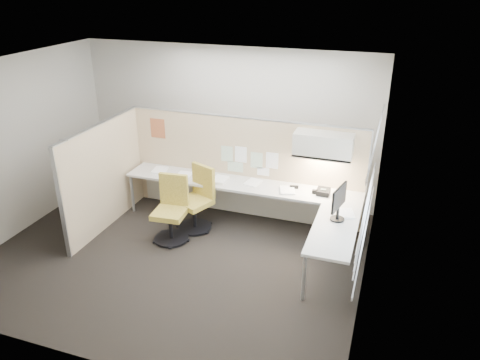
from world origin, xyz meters
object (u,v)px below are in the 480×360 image
at_px(chair_right, 197,201).
at_px(monitor, 339,201).
at_px(desk, 257,196).
at_px(phone, 323,192).
at_px(chair_left, 171,211).

xyz_separation_m(chair_right, monitor, (2.32, -0.34, 0.53)).
height_order(desk, chair_right, chair_right).
relative_size(monitor, phone, 2.41).
height_order(monitor, phone, monitor).
bearing_deg(phone, chair_right, -166.62).
bearing_deg(chair_left, desk, 25.82).
xyz_separation_m(desk, chair_left, (-1.19, -0.71, -0.11)).
distance_m(monitor, phone, 0.86).
xyz_separation_m(desk, monitor, (1.37, -0.60, 0.43)).
height_order(chair_right, phone, chair_right).
distance_m(chair_right, monitor, 2.40).
bearing_deg(chair_right, monitor, 14.41).
bearing_deg(phone, desk, -170.30).
bearing_deg(desk, chair_left, -149.11).
distance_m(desk, chair_right, 0.99).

